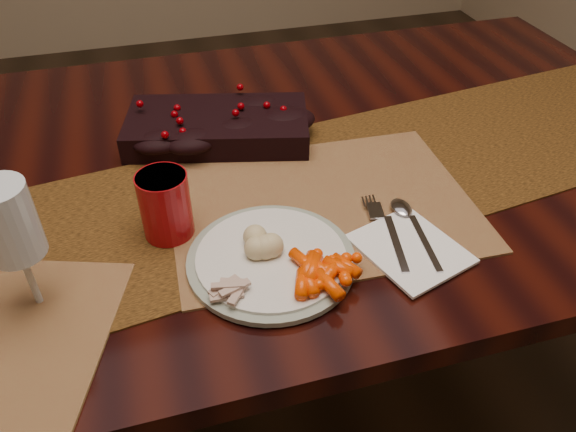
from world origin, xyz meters
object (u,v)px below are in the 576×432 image
object	(u,v)px
napkin	(410,249)
wine_glass	(19,250)
centerpiece	(217,123)
dinner_plate	(271,259)
placemat_main	(321,205)
mashed_potatoes	(266,234)
dining_table	(258,293)
red_cup	(165,205)
turkey_shreds	(233,291)
baby_carrots	(320,275)

from	to	relation	value
napkin	wine_glass	distance (m)	0.54
centerpiece	dinner_plate	world-z (taller)	centerpiece
placemat_main	mashed_potatoes	distance (m)	0.15
dining_table	wine_glass	size ratio (longest dim) A/B	9.23
dining_table	red_cup	xyz separation A→B (m)	(-0.17, -0.18, 0.43)
centerpiece	turkey_shreds	xyz separation A→B (m)	(-0.06, -0.43, -0.01)
baby_carrots	mashed_potatoes	xyz separation A→B (m)	(-0.05, 0.09, 0.01)
dinner_plate	wine_glass	xyz separation A→B (m)	(-0.32, 0.01, 0.09)
dinner_plate	napkin	distance (m)	0.21
dining_table	dinner_plate	bearing A→B (deg)	-97.27
centerpiece	mashed_potatoes	size ratio (longest dim) A/B	4.53
mashed_potatoes	placemat_main	bearing A→B (deg)	37.65
dinner_plate	mashed_potatoes	xyz separation A→B (m)	(-0.00, 0.02, 0.03)
baby_carrots	red_cup	bearing A→B (deg)	136.74
dinner_plate	mashed_potatoes	distance (m)	0.04
turkey_shreds	red_cup	world-z (taller)	red_cup
mashed_potatoes	napkin	world-z (taller)	mashed_potatoes
dinner_plate	turkey_shreds	world-z (taller)	turkey_shreds
mashed_potatoes	dining_table	bearing A→B (deg)	82.00
centerpiece	dinner_plate	bearing A→B (deg)	-88.27
dinner_plate	red_cup	bearing A→B (deg)	141.06
placemat_main	wine_glass	distance (m)	0.46
dining_table	centerpiece	distance (m)	0.42
turkey_shreds	napkin	xyz separation A→B (m)	(0.27, 0.03, -0.02)
napkin	red_cup	bearing A→B (deg)	140.17
napkin	wine_glass	bearing A→B (deg)	157.78
placemat_main	turkey_shreds	world-z (taller)	turkey_shreds
placemat_main	mashed_potatoes	size ratio (longest dim) A/B	6.54
placemat_main	wine_glass	size ratio (longest dim) A/B	2.52
dining_table	centerpiece	xyz separation A→B (m)	(-0.05, 0.07, 0.41)
red_cup	placemat_main	bearing A→B (deg)	0.61
dining_table	placemat_main	xyz separation A→B (m)	(0.08, -0.18, 0.38)
dining_table	dinner_plate	distance (m)	0.49
wine_glass	centerpiece	bearing A→B (deg)	48.57
napkin	dining_table	bearing A→B (deg)	100.06
placemat_main	dinner_plate	world-z (taller)	dinner_plate
red_cup	wine_glass	world-z (taller)	wine_glass
turkey_shreds	centerpiece	bearing A→B (deg)	82.34
centerpiece	placemat_main	bearing A→B (deg)	-63.58
dinner_plate	dining_table	bearing A→B (deg)	82.73
centerpiece	red_cup	bearing A→B (deg)	-115.84
turkey_shreds	red_cup	distance (m)	0.19
dining_table	napkin	size ratio (longest dim) A/B	11.77
dinner_plate	baby_carrots	world-z (taller)	baby_carrots
dining_table	turkey_shreds	bearing A→B (deg)	-106.56
dinner_plate	turkey_shreds	size ratio (longest dim) A/B	3.50
baby_carrots	centerpiece	bearing A→B (deg)	98.37
napkin	wine_glass	xyz separation A→B (m)	(-0.53, 0.04, 0.09)
turkey_shreds	baby_carrots	bearing A→B (deg)	-2.34
mashed_potatoes	centerpiece	bearing A→B (deg)	91.73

